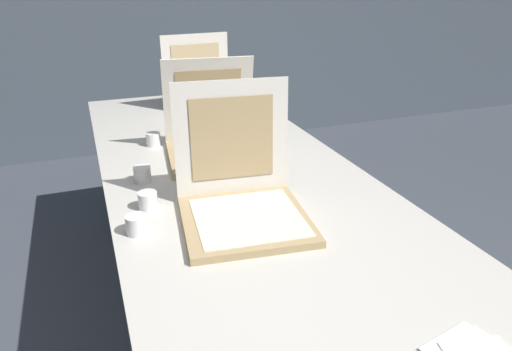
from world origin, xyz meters
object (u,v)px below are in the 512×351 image
table (233,183)px  pizza_box_back (207,103)px  pizza_box_middle (214,143)px  cup_white_near_center (148,201)px  cup_white_near_left (136,225)px  cup_white_mid (142,174)px  pizza_box_front (242,200)px  cup_white_far (153,139)px

table → pizza_box_back: bearing=81.8°
pizza_box_middle → cup_white_near_center: size_ratio=6.76×
cup_white_near_left → cup_white_mid: same height
cup_white_near_center → pizza_box_front: bearing=-30.9°
cup_white_mid → pizza_box_front: bearing=-56.3°
pizza_box_back → cup_white_mid: (-0.44, -0.75, -0.03)m
pizza_box_back → cup_white_near_left: pizza_box_back is taller
table → pizza_box_back: pizza_box_back is taller
cup_white_mid → pizza_box_middle: bearing=27.3°
table → cup_white_mid: cup_white_mid is taller
table → pizza_box_back: 0.80m
table → pizza_box_front: bearing=-103.4°
cup_white_far → cup_white_near_center: same height
pizza_box_front → pizza_box_middle: (0.06, 0.52, -0.00)m
cup_white_near_center → table: bearing=28.1°
pizza_box_middle → cup_white_near_center: (-0.32, -0.37, -0.03)m
cup_white_mid → cup_white_far: bearing=75.0°
cup_white_mid → table: bearing=-5.7°
cup_white_near_center → pizza_box_back: bearing=64.9°
pizza_box_front → cup_white_mid: bearing=130.7°
cup_white_near_center → cup_white_near_left: same height
pizza_box_front → cup_white_near_center: (-0.26, 0.15, -0.03)m
pizza_box_middle → cup_white_near_center: bearing=-124.1°
table → pizza_box_back: (0.11, 0.78, 0.10)m
pizza_box_back → cup_white_far: 0.52m
cup_white_near_left → cup_white_mid: (0.07, 0.35, 0.00)m
pizza_box_front → pizza_box_back: 1.13m
pizza_box_front → table: bearing=83.6°
pizza_box_middle → cup_white_far: (-0.21, 0.20, -0.03)m
cup_white_near_left → cup_white_mid: size_ratio=1.00×
table → cup_white_near_center: bearing=-151.9°
cup_white_far → cup_white_mid: bearing=-105.0°
pizza_box_back → pizza_box_front: bearing=-105.0°
cup_white_far → cup_white_near_left: size_ratio=1.00×
cup_white_far → cup_white_near_center: 0.58m
pizza_box_back → pizza_box_middle: bearing=-107.7°
table → cup_white_far: bearing=120.3°
pizza_box_middle → cup_white_far: size_ratio=6.76×
cup_white_mid → cup_white_near_left: bearing=-100.6°
cup_white_near_center → cup_white_near_left: bearing=-110.7°
table → cup_white_mid: (-0.32, 0.03, 0.07)m
table → pizza_box_middle: size_ratio=6.15×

